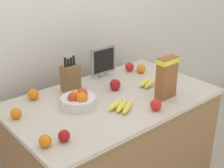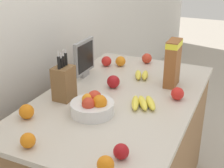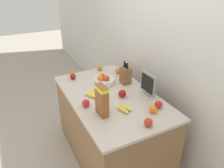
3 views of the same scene
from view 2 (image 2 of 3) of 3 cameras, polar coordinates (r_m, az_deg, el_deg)
wall_back at (r=2.12m, az=-15.60°, el=11.61°), size 9.00×0.06×2.60m
counter at (r=2.14m, az=1.31°, el=-12.80°), size 1.50×0.90×0.88m
knife_block at (r=1.86m, az=-8.80°, el=0.28°), size 0.12×0.10×0.31m
small_monitor at (r=2.17m, az=-5.11°, el=4.83°), size 0.24×0.03×0.26m
cereal_box at (r=2.04m, az=11.07°, el=4.11°), size 0.16×0.08×0.31m
fruit_bowl at (r=1.69m, az=-3.55°, el=-4.00°), size 0.24×0.24×0.12m
banana_bunch_left at (r=2.19m, az=5.48°, el=1.65°), size 0.17×0.13×0.04m
banana_bunch_right at (r=1.79m, az=5.67°, el=-3.44°), size 0.21×0.19×0.04m
apple_front at (r=2.47m, az=6.39°, el=4.68°), size 0.08×0.08×0.08m
apple_by_knife_block at (r=1.89m, az=11.88°, el=-1.73°), size 0.08×0.08×0.08m
apple_rightmost at (r=1.36m, az=1.68°, el=-12.22°), size 0.07×0.07×0.07m
apple_middle at (r=2.01m, az=0.25°, el=0.44°), size 0.08×0.08×0.08m
apple_rear at (r=2.40m, az=-1.03°, el=4.19°), size 0.08×0.08×0.08m
orange_front_left at (r=2.40m, az=1.57°, el=4.18°), size 0.08×0.08×0.08m
orange_by_cereal at (r=1.48m, az=-15.13°, el=-9.93°), size 0.07×0.07×0.07m
orange_mid_left at (r=1.29m, az=-1.19°, el=-14.47°), size 0.07×0.07×0.07m
orange_near_bowl at (r=1.71m, az=-15.35°, el=-4.88°), size 0.08×0.08×0.08m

